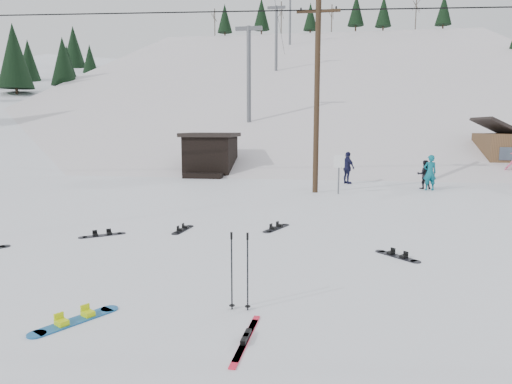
# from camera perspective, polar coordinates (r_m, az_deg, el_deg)

# --- Properties ---
(ground) EXTENTS (200.00, 200.00, 0.00)m
(ground) POSITION_cam_1_polar(r_m,az_deg,el_deg) (9.02, -8.33, -12.48)
(ground) COLOR white
(ground) RESTS_ON ground
(ski_slope) EXTENTS (60.00, 85.24, 65.97)m
(ski_slope) POSITION_cam_1_polar(r_m,az_deg,el_deg) (64.89, 6.42, -5.34)
(ski_slope) COLOR silver
(ski_slope) RESTS_ON ground
(ridge_left) EXTENTS (47.54, 95.03, 58.38)m
(ridge_left) POSITION_cam_1_polar(r_m,az_deg,el_deg) (69.48, -25.13, -4.33)
(ridge_left) COLOR white
(ridge_left) RESTS_ON ground
(treeline_left) EXTENTS (20.00, 64.00, 10.00)m
(treeline_left) POSITION_cam_1_polar(r_m,az_deg,el_deg) (60.45, -28.41, 4.24)
(treeline_left) COLOR black
(treeline_left) RESTS_ON ground
(treeline_crest) EXTENTS (50.00, 6.00, 10.00)m
(treeline_crest) POSITION_cam_1_polar(r_m,az_deg,el_deg) (94.13, 7.38, 6.23)
(treeline_crest) COLOR black
(treeline_crest) RESTS_ON ski_slope
(utility_pole) EXTENTS (2.00, 0.26, 9.00)m
(utility_pole) POSITION_cam_1_polar(r_m,az_deg,el_deg) (22.10, 7.62, 12.07)
(utility_pole) COLOR #3A2819
(utility_pole) RESTS_ON ground
(trail_sign) EXTENTS (0.50, 0.09, 1.85)m
(trail_sign) POSITION_cam_1_polar(r_m,az_deg,el_deg) (21.71, 10.33, 3.08)
(trail_sign) COLOR #595B60
(trail_sign) RESTS_ON ground
(lift_hut) EXTENTS (3.40, 4.10, 2.75)m
(lift_hut) POSITION_cam_1_polar(r_m,az_deg,el_deg) (30.01, -5.71, 4.73)
(lift_hut) COLOR black
(lift_hut) RESTS_ON ground
(lift_tower_near) EXTENTS (2.20, 0.36, 8.00)m
(lift_tower_near) POSITION_cam_1_polar(r_m,az_deg,el_deg) (38.89, -0.90, 15.15)
(lift_tower_near) COLOR #595B60
(lift_tower_near) RESTS_ON ski_slope
(lift_tower_mid) EXTENTS (2.20, 0.36, 8.00)m
(lift_tower_mid) POSITION_cam_1_polar(r_m,az_deg,el_deg) (59.47, 2.55, 19.06)
(lift_tower_mid) COLOR #595B60
(lift_tower_mid) RESTS_ON ski_slope
(lift_tower_far) EXTENTS (2.20, 0.36, 8.00)m
(lift_tower_far) POSITION_cam_1_polar(r_m,az_deg,el_deg) (80.29, 4.28, 20.93)
(lift_tower_far) COLOR #595B60
(lift_tower_far) RESTS_ON ski_slope
(hero_snowboard) EXTENTS (0.93, 1.39, 0.11)m
(hero_snowboard) POSITION_cam_1_polar(r_m,az_deg,el_deg) (8.30, -21.66, -14.65)
(hero_snowboard) COLOR #1961A4
(hero_snowboard) RESTS_ON ground
(hero_skis) EXTENTS (0.18, 1.72, 0.09)m
(hero_skis) POSITION_cam_1_polar(r_m,az_deg,el_deg) (7.16, -1.27, -17.85)
(hero_skis) COLOR red
(hero_skis) RESTS_ON ground
(ski_poles) EXTENTS (0.38, 0.10, 1.38)m
(ski_poles) POSITION_cam_1_polar(r_m,az_deg,el_deg) (7.98, -2.06, -9.78)
(ski_poles) COLOR black
(ski_poles) RESTS_ON ground
(board_scatter_a) EXTENTS (1.12, 0.91, 0.09)m
(board_scatter_a) POSITION_cam_1_polar(r_m,az_deg,el_deg) (14.12, -18.66, -5.10)
(board_scatter_a) COLOR black
(board_scatter_a) RESTS_ON ground
(board_scatter_b) EXTENTS (0.35, 1.33, 0.09)m
(board_scatter_b) POSITION_cam_1_polar(r_m,az_deg,el_deg) (14.26, -9.15, -4.64)
(board_scatter_b) COLOR black
(board_scatter_b) RESTS_ON ground
(board_scatter_d) EXTENTS (0.97, 1.04, 0.09)m
(board_scatter_d) POSITION_cam_1_polar(r_m,az_deg,el_deg) (11.81, 17.25, -7.63)
(board_scatter_d) COLOR black
(board_scatter_d) RESTS_ON ground
(board_scatter_f) EXTENTS (0.72, 1.35, 0.10)m
(board_scatter_f) POSITION_cam_1_polar(r_m,az_deg,el_deg) (14.31, 2.56, -4.49)
(board_scatter_f) COLOR black
(board_scatter_f) RESTS_ON ground
(skier_teal) EXTENTS (0.70, 0.52, 1.77)m
(skier_teal) POSITION_cam_1_polar(r_m,az_deg,el_deg) (24.29, 20.91, 2.28)
(skier_teal) COLOR #0B606F
(skier_teal) RESTS_ON ground
(skier_dark) EXTENTS (0.72, 0.57, 1.47)m
(skier_dark) POSITION_cam_1_polar(r_m,az_deg,el_deg) (24.76, 20.29, 2.06)
(skier_dark) COLOR black
(skier_dark) RESTS_ON ground
(skier_navy) EXTENTS (0.98, 1.09, 1.78)m
(skier_navy) POSITION_cam_1_polar(r_m,az_deg,el_deg) (25.81, 11.38, 2.99)
(skier_navy) COLOR #171739
(skier_navy) RESTS_ON ground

